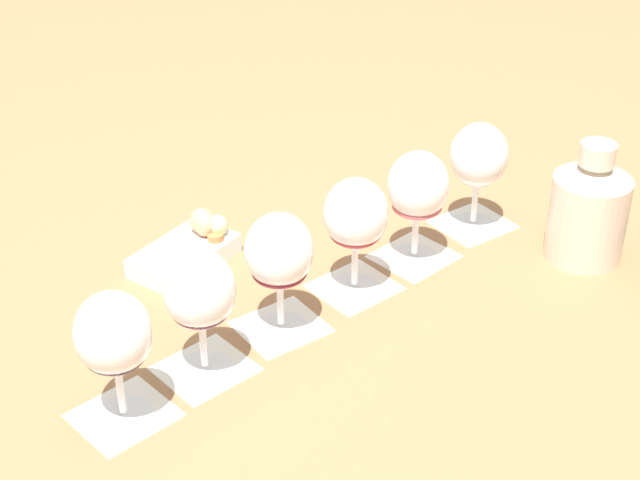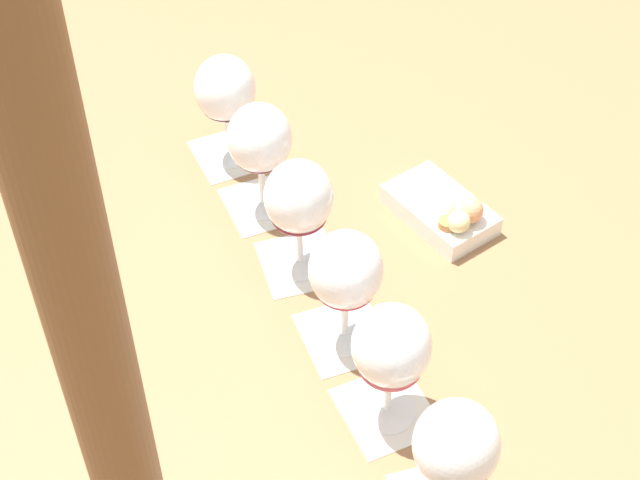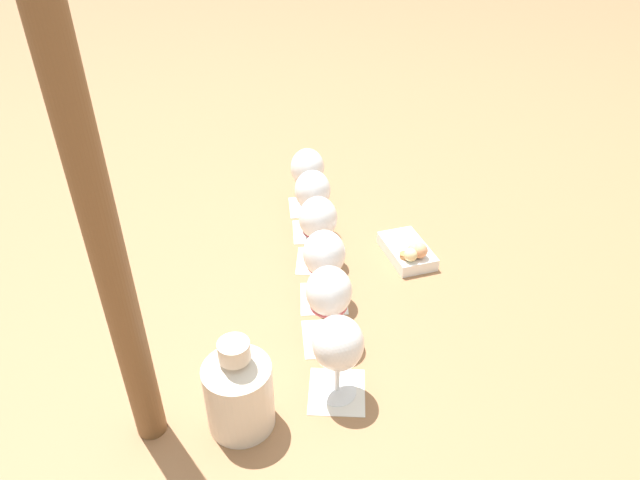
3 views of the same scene
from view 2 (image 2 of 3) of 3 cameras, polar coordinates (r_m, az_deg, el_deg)
The scene contains 14 objects.
ground_plane at distance 1.19m, azimuth 0.02°, elevation -3.62°, with size 8.00×8.00×0.00m, color #936642.
tasting_card_1 at distance 1.09m, azimuth 3.88°, elevation -9.84°, with size 0.12×0.12×0.00m.
tasting_card_2 at distance 1.16m, azimuth 1.41°, elevation -5.57°, with size 0.13×0.12×0.00m.
tasting_card_3 at distance 1.23m, azimuth -1.17°, elevation -1.33°, with size 0.13×0.13×0.00m.
tasting_card_4 at distance 1.31m, azimuth -3.33°, elevation 2.12°, with size 0.13×0.12×0.00m.
tasting_card_5 at distance 1.39m, azimuth -5.24°, elevation 5.02°, with size 0.12×0.12×0.00m.
wine_glass_0 at distance 0.95m, azimuth 7.89°, elevation -11.96°, with size 0.08×0.08×0.16m.
wine_glass_1 at distance 1.01m, azimuth 4.17°, elevation -6.39°, with size 0.08×0.08×0.16m.
wine_glass_2 at distance 1.08m, azimuth 1.51°, elevation -2.02°, with size 0.08×0.08×0.16m.
wine_glass_3 at distance 1.16m, azimuth -1.25°, elevation 2.26°, with size 0.08×0.08×0.16m.
wine_glass_4 at distance 1.24m, azimuth -3.53°, elevation 5.65°, with size 0.08×0.08×0.16m.
wine_glass_5 at distance 1.33m, azimuth -5.53°, elevation 8.48°, with size 0.08×0.08×0.16m.
snack_dish at distance 1.28m, azimuth 7.29°, elevation 1.70°, with size 0.15×0.10×0.06m.
umbrella_pole at distance 0.64m, azimuth -11.71°, elevation -11.40°, with size 0.05×0.05×0.74m.
Camera 2 is at (-0.59, 0.52, 0.89)m, focal length 55.00 mm.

